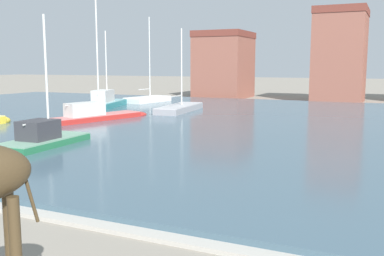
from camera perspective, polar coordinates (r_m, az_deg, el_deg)
The scene contains 9 objects.
harbor_water at distance 31.24m, azimuth 11.73°, elevation 0.30°, with size 85.03×41.40×0.29m, color #3D5666.
quay_edge_coping at distance 12.29m, azimuth -11.60°, elevation -12.33°, with size 85.03×0.50×0.12m, color #ADA89E.
sailboat_green at distance 23.72m, azimuth -18.06°, elevation -1.46°, with size 2.26×5.87×6.81m.
sailboat_teal at distance 43.32m, azimuth -10.93°, elevation 3.14°, with size 4.27×8.84×7.52m.
sailboat_grey at distance 39.36m, azimuth -1.24°, elevation 2.49°, with size 2.77×8.33×7.46m.
sailboat_white at distance 49.10m, azimuth -5.32°, elevation 3.62°, with size 3.17×6.66×9.45m.
sailboat_red at distance 33.32m, azimuth -12.03°, elevation 1.48°, with size 3.97×9.54×9.09m.
townhouse_wide_warehouse at distance 59.02m, azimuth 4.14°, elevation 8.14°, with size 6.45×7.56×8.64m.
townhouse_narrow_midrow at distance 54.35m, azimuth 18.58°, elevation 8.85°, with size 5.61×7.33×10.73m.
Camera 1 is at (6.91, -1.96, 4.33)m, focal length 41.26 mm.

